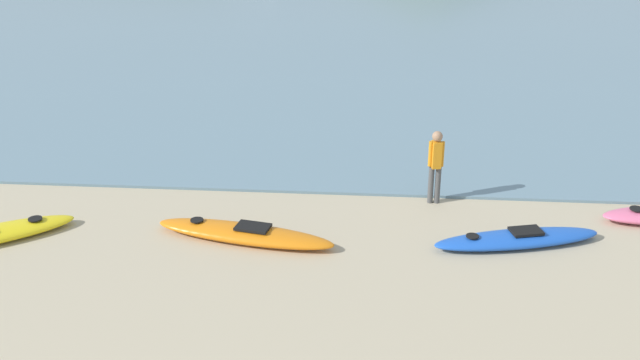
% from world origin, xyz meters
% --- Properties ---
extents(kayak_on_sand_1, '(3.58, 1.41, 0.33)m').
position_xyz_m(kayak_on_sand_1, '(0.38, 8.74, 0.14)').
color(kayak_on_sand_1, orange).
rests_on(kayak_on_sand_1, ground_plane).
extents(kayak_on_sand_2, '(3.27, 1.46, 0.30)m').
position_xyz_m(kayak_on_sand_2, '(5.46, 8.95, 0.13)').
color(kayak_on_sand_2, blue).
rests_on(kayak_on_sand_2, ground_plane).
extents(person_near_waterline, '(0.32, 0.25, 1.58)m').
position_xyz_m(person_near_waterline, '(4.03, 10.73, 0.90)').
color(person_near_waterline, '#4C4C4C').
rests_on(person_near_waterline, ground_plane).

